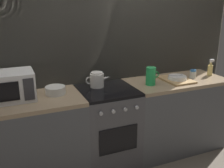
{
  "coord_description": "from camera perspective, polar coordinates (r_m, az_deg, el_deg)",
  "views": [
    {
      "loc": [
        -0.97,
        -2.41,
        1.79
      ],
      "look_at": [
        0.06,
        0.0,
        0.95
      ],
      "focal_mm": 41.36,
      "sensor_mm": 36.0,
      "label": 1
    }
  ],
  "objects": [
    {
      "name": "microwave",
      "position": [
        2.6,
        -21.88,
        -0.44
      ],
      "size": [
        0.46,
        0.35,
        0.27
      ],
      "color": "white",
      "rests_on": "counter_left"
    },
    {
      "name": "kettle",
      "position": [
        2.8,
        -3.34,
        0.96
      ],
      "size": [
        0.28,
        0.15,
        0.17
      ],
      "color": "white",
      "rests_on": "stove_unit"
    },
    {
      "name": "ground_plane",
      "position": [
        3.16,
        -0.98,
        -16.79
      ],
      "size": [
        8.0,
        8.0,
        0.0
      ],
      "primitive_type": "plane",
      "color": "#6B6054"
    },
    {
      "name": "spray_bottle",
      "position": [
        3.47,
        20.93,
        3.09
      ],
      "size": [
        0.08,
        0.06,
        0.2
      ],
      "color": "#E5CC72",
      "rests_on": "counter_right"
    },
    {
      "name": "pitcher",
      "position": [
        2.9,
        8.59,
        1.75
      ],
      "size": [
        0.16,
        0.11,
        0.2
      ],
      "color": "green",
      "rests_on": "counter_right"
    },
    {
      "name": "dish_pile",
      "position": [
        3.13,
        14.09,
        1.16
      ],
      "size": [
        0.3,
        0.4,
        0.07
      ],
      "color": "tan",
      "rests_on": "counter_right"
    },
    {
      "name": "spice_jar",
      "position": [
        3.28,
        17.43,
        2.13
      ],
      "size": [
        0.08,
        0.08,
        0.1
      ],
      "color": "silver",
      "rests_on": "counter_right"
    },
    {
      "name": "mixing_bowl",
      "position": [
        2.65,
        -12.41,
        -1.37
      ],
      "size": [
        0.2,
        0.2,
        0.08
      ],
      "primitive_type": "cylinder",
      "color": "silver",
      "rests_on": "counter_left"
    },
    {
      "name": "counter_left",
      "position": [
        2.76,
        -19.05,
        -12.34
      ],
      "size": [
        1.2,
        0.6,
        0.9
      ],
      "color": "#515459",
      "rests_on": "ground_plane"
    },
    {
      "name": "counter_right",
      "position": [
        3.33,
        13.58,
        -6.48
      ],
      "size": [
        1.2,
        0.6,
        0.9
      ],
      "color": "#515459",
      "rests_on": "ground_plane"
    },
    {
      "name": "stove_unit",
      "position": [
        2.92,
        -1.01,
        -9.52
      ],
      "size": [
        0.6,
        0.63,
        0.9
      ],
      "color": "#4C4C51",
      "rests_on": "ground_plane"
    },
    {
      "name": "back_wall",
      "position": [
        2.96,
        -3.46,
        6.24
      ],
      "size": [
        3.6,
        0.05,
        2.4
      ],
      "color": "#B2AD9E",
      "rests_on": "ground_plane"
    }
  ]
}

